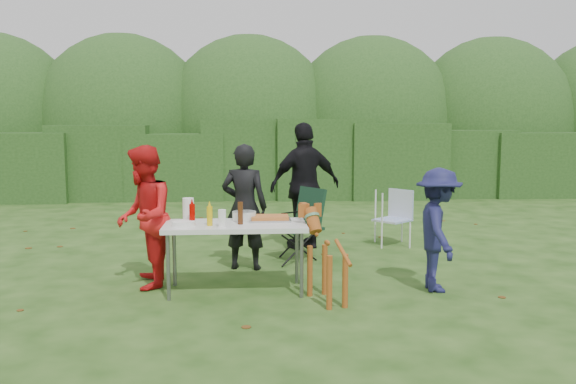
{
  "coord_description": "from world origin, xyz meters",
  "views": [
    {
      "loc": [
        -0.14,
        -6.23,
        1.85
      ],
      "look_at": [
        0.36,
        0.76,
        1.0
      ],
      "focal_mm": 38.0,
      "sensor_mm": 36.0,
      "label": 1
    }
  ],
  "objects": [
    {
      "name": "child",
      "position": [
        1.93,
        0.06,
        0.66
      ],
      "size": [
        0.57,
        0.9,
        1.33
      ],
      "primitive_type": "imported",
      "rotation": [
        0.0,
        0.0,
        1.48
      ],
      "color": "#1A1C49",
      "rests_on": "ground"
    },
    {
      "name": "person_red_jacket",
      "position": [
        -1.24,
        0.42,
        0.78
      ],
      "size": [
        0.68,
        0.82,
        1.56
      ],
      "primitive_type": "imported",
      "rotation": [
        0.0,
        0.0,
        -1.45
      ],
      "color": "red",
      "rests_on": "ground"
    },
    {
      "name": "hedge_row",
      "position": [
        0.0,
        8.0,
        0.85
      ],
      "size": [
        22.0,
        1.4,
        1.7
      ],
      "primitive_type": "cube",
      "color": "#23471C",
      "rests_on": "ground"
    },
    {
      "name": "person_cook",
      "position": [
        -0.14,
        1.16,
        0.77
      ],
      "size": [
        0.63,
        0.48,
        1.55
      ],
      "primitive_type": "imported",
      "rotation": [
        0.0,
        0.0,
        2.93
      ],
      "color": "black",
      "rests_on": "ground"
    },
    {
      "name": "beer_bottle",
      "position": [
        -0.19,
        0.12,
        0.86
      ],
      "size": [
        0.06,
        0.06,
        0.24
      ],
      "primitive_type": "cylinder",
      "color": "#47230F",
      "rests_on": "folding_table"
    },
    {
      "name": "food_tray",
      "position": [
        0.13,
        0.32,
        0.75
      ],
      "size": [
        0.45,
        0.3,
        0.02
      ],
      "primitive_type": "cube",
      "color": "#B7B7BA",
      "rests_on": "folding_table"
    },
    {
      "name": "ketchup_bottle",
      "position": [
        -0.69,
        0.12,
        0.85
      ],
      "size": [
        0.06,
        0.06,
        0.22
      ],
      "primitive_type": "cylinder",
      "color": "#A60400",
      "rests_on": "folding_table"
    },
    {
      "name": "paper_towel_roll",
      "position": [
        -0.75,
        0.3,
        0.87
      ],
      "size": [
        0.12,
        0.12,
        0.26
      ],
      "primitive_type": "cylinder",
      "color": "white",
      "rests_on": "folding_table"
    },
    {
      "name": "folding_table",
      "position": [
        -0.24,
        0.17,
        0.69
      ],
      "size": [
        1.5,
        0.7,
        0.74
      ],
      "color": "silver",
      "rests_on": "ground"
    },
    {
      "name": "lawn_chair",
      "position": [
        2.01,
        2.43,
        0.41
      ],
      "size": [
        0.68,
        0.68,
        0.82
      ],
      "primitive_type": null,
      "rotation": [
        0.0,
        0.0,
        3.85
      ],
      "color": "#3D62B5",
      "rests_on": "ground"
    },
    {
      "name": "ground",
      "position": [
        0.0,
        0.0,
        0.0
      ],
      "size": [
        80.0,
        80.0,
        0.0
      ],
      "primitive_type": "plane",
      "color": "#1E4211"
    },
    {
      "name": "pasta_bowl",
      "position": [
        -0.15,
        0.36,
        0.79
      ],
      "size": [
        0.26,
        0.26,
        0.1
      ],
      "primitive_type": "cylinder",
      "color": "silver",
      "rests_on": "folding_table"
    },
    {
      "name": "person_black_puffy",
      "position": [
        0.72,
        2.33,
        0.9
      ],
      "size": [
        1.14,
        0.75,
        1.8
      ],
      "primitive_type": "imported",
      "rotation": [
        0.0,
        0.0,
        3.47
      ],
      "color": "black",
      "rests_on": "ground"
    },
    {
      "name": "shrub_backdrop",
      "position": [
        0.0,
        9.6,
        1.6
      ],
      "size": [
        20.0,
        2.6,
        3.2
      ],
      "primitive_type": "ellipsoid",
      "color": "#3D6628",
      "rests_on": "ground"
    },
    {
      "name": "cup_stack",
      "position": [
        -0.37,
        -0.04,
        0.83
      ],
      "size": [
        0.08,
        0.08,
        0.18
      ],
      "primitive_type": "cylinder",
      "color": "white",
      "rests_on": "folding_table"
    },
    {
      "name": "focaccia_bread",
      "position": [
        0.13,
        0.32,
        0.78
      ],
      "size": [
        0.4,
        0.26,
        0.04
      ],
      "primitive_type": "cube",
      "color": "#BD692C",
      "rests_on": "food_tray"
    },
    {
      "name": "mustard_bottle",
      "position": [
        -0.51,
        0.06,
        0.84
      ],
      "size": [
        0.06,
        0.06,
        0.2
      ],
      "primitive_type": "cylinder",
      "color": "gold",
      "rests_on": "folding_table"
    },
    {
      "name": "dog",
      "position": [
        0.68,
        -0.27,
        0.46
      ],
      "size": [
        0.65,
        1.04,
        0.92
      ],
      "primitive_type": null,
      "rotation": [
        0.0,
        0.0,
        1.86
      ],
      "color": "#974C1A",
      "rests_on": "ground"
    },
    {
      "name": "plate_stack",
      "position": [
        -0.78,
        0.06,
        0.77
      ],
      "size": [
        0.24,
        0.24,
        0.05
      ],
      "primitive_type": "cylinder",
      "color": "white",
      "rests_on": "folding_table"
    },
    {
      "name": "camping_chair",
      "position": [
        0.55,
        1.62,
        0.47
      ],
      "size": [
        0.82,
        0.82,
        0.95
      ],
      "primitive_type": null,
      "rotation": [
        0.0,
        0.0,
        3.74
      ],
      "color": "#133120",
      "rests_on": "ground"
    }
  ]
}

